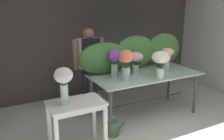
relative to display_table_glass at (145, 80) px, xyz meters
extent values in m
plane|color=silver|center=(-0.37, -0.08, -0.69)|extent=(7.43, 7.43, 0.00)
cube|color=#4C4742|center=(-0.37, 1.61, 0.74)|extent=(5.50, 0.12, 2.84)
cube|color=#B0D3BC|center=(0.00, 0.00, 0.10)|extent=(1.98, 0.95, 0.02)
cylinder|color=#4C4C51|center=(-0.89, -0.37, -0.30)|extent=(0.05, 0.05, 0.78)
sphere|color=#4C4C51|center=(-0.89, -0.37, -0.66)|extent=(0.07, 0.07, 0.07)
cylinder|color=#4C4C51|center=(0.89, -0.37, -0.30)|extent=(0.05, 0.05, 0.78)
sphere|color=#4C4C51|center=(0.89, -0.37, -0.66)|extent=(0.07, 0.07, 0.07)
cylinder|color=#4C4C51|center=(-0.89, 0.37, -0.30)|extent=(0.05, 0.05, 0.78)
sphere|color=#4C4C51|center=(-0.89, 0.37, -0.66)|extent=(0.07, 0.07, 0.07)
cylinder|color=#4C4C51|center=(0.89, 0.37, -0.30)|extent=(0.05, 0.05, 0.78)
sphere|color=#4C4C51|center=(0.89, 0.37, -0.66)|extent=(0.07, 0.07, 0.07)
cylinder|color=#4C4C51|center=(0.00, 0.00, -0.41)|extent=(1.78, 0.03, 0.03)
cube|color=white|center=(-1.49, -0.50, 0.03)|extent=(0.76, 0.49, 0.03)
cube|color=white|center=(-1.49, -0.50, -0.01)|extent=(0.70, 0.43, 0.06)
cube|color=white|center=(-1.14, -0.70, -0.33)|extent=(0.05, 0.05, 0.70)
cube|color=white|center=(-1.83, -0.30, -0.33)|extent=(0.05, 0.05, 0.70)
cube|color=white|center=(-1.14, -0.30, -0.33)|extent=(0.05, 0.05, 0.70)
cylinder|color=#232328|center=(-0.89, 0.68, -0.25)|extent=(0.12, 0.12, 0.87)
cylinder|color=#232328|center=(-0.71, 0.68, -0.25)|extent=(0.12, 0.12, 0.87)
cube|color=silver|center=(-0.80, 0.68, 0.45)|extent=(0.43, 0.22, 0.53)
cube|color=black|center=(-0.80, 0.56, 0.41)|extent=(0.36, 0.02, 0.65)
cylinder|color=#936B4C|center=(-1.06, 0.68, 0.44)|extent=(0.09, 0.09, 0.55)
cylinder|color=#936B4C|center=(-0.55, 0.68, 0.44)|extent=(0.09, 0.09, 0.55)
sphere|color=#936B4C|center=(-0.80, 0.68, 0.80)|extent=(0.20, 0.20, 0.20)
ellipsoid|color=brown|center=(-0.80, 0.70, 0.87)|extent=(0.15, 0.15, 0.09)
ellipsoid|color=#477F3D|center=(-0.66, 0.35, 0.40)|extent=(0.94, 0.32, 0.57)
ellipsoid|color=#477F3D|center=(0.00, 0.35, 0.43)|extent=(0.89, 0.23, 0.64)
ellipsoid|color=#477F3D|center=(0.67, 0.35, 0.43)|extent=(0.79, 0.26, 0.64)
cylinder|color=silver|center=(-0.57, 0.11, 0.23)|extent=(0.11, 0.11, 0.22)
cylinder|color=#9EBCB2|center=(-0.57, 0.11, 0.16)|extent=(0.11, 0.11, 0.09)
cylinder|color=#387033|center=(-0.54, 0.12, 0.27)|extent=(0.01, 0.01, 0.29)
cylinder|color=#387033|center=(-0.56, 0.14, 0.27)|extent=(0.01, 0.01, 0.29)
cylinder|color=#387033|center=(-0.59, 0.11, 0.27)|extent=(0.01, 0.01, 0.29)
cylinder|color=#387033|center=(-0.57, 0.09, 0.27)|extent=(0.01, 0.01, 0.29)
ellipsoid|color=purple|center=(-0.57, 0.11, 0.48)|extent=(0.22, 0.22, 0.23)
sphere|color=purple|center=(-0.65, 0.09, 0.47)|extent=(0.09, 0.09, 0.09)
cylinder|color=silver|center=(0.04, -0.36, 0.21)|extent=(0.13, 0.13, 0.19)
cylinder|color=#9EBCB2|center=(0.04, -0.36, 0.15)|extent=(0.12, 0.12, 0.08)
cylinder|color=#2D6028|center=(0.06, -0.37, 0.28)|extent=(0.01, 0.01, 0.30)
cylinder|color=#2D6028|center=(0.03, -0.35, 0.28)|extent=(0.01, 0.01, 0.30)
cylinder|color=#2D6028|center=(0.03, -0.38, 0.28)|extent=(0.01, 0.01, 0.30)
ellipsoid|color=white|center=(0.04, -0.36, 0.49)|extent=(0.30, 0.30, 0.20)
ellipsoid|color=#28562D|center=(0.04, -0.33, 0.32)|extent=(0.11, 0.06, 0.03)
cylinder|color=silver|center=(-0.50, -0.16, 0.22)|extent=(0.14, 0.14, 0.22)
cylinder|color=#9EBCB2|center=(-0.50, -0.16, 0.16)|extent=(0.13, 0.13, 0.09)
cylinder|color=#387033|center=(-0.47, -0.16, 0.29)|extent=(0.01, 0.01, 0.33)
cylinder|color=#387033|center=(-0.50, -0.14, 0.29)|extent=(0.01, 0.01, 0.33)
cylinder|color=#387033|center=(-0.52, -0.17, 0.29)|extent=(0.01, 0.01, 0.33)
cylinder|color=#387033|center=(-0.50, -0.20, 0.29)|extent=(0.01, 0.01, 0.33)
ellipsoid|color=#EF7A60|center=(-0.50, -0.16, 0.52)|extent=(0.24, 0.24, 0.21)
sphere|color=#EF7A60|center=(-0.58, -0.15, 0.48)|extent=(0.10, 0.10, 0.10)
ellipsoid|color=#2D6028|center=(-0.51, -0.19, 0.35)|extent=(0.11, 0.08, 0.03)
cylinder|color=silver|center=(-0.14, 0.11, 0.19)|extent=(0.11, 0.11, 0.15)
cylinder|color=#9EBCB2|center=(-0.14, 0.11, 0.15)|extent=(0.10, 0.10, 0.06)
cylinder|color=#2D6028|center=(-0.12, 0.11, 0.25)|extent=(0.01, 0.01, 0.25)
cylinder|color=#2D6028|center=(-0.13, 0.13, 0.25)|extent=(0.01, 0.01, 0.25)
cylinder|color=#2D6028|center=(-0.16, 0.11, 0.25)|extent=(0.01, 0.01, 0.25)
cylinder|color=#2D6028|center=(-0.13, 0.08, 0.25)|extent=(0.01, 0.01, 0.25)
ellipsoid|color=#EFB2BC|center=(-0.14, 0.11, 0.42)|extent=(0.26, 0.26, 0.17)
ellipsoid|color=#28562D|center=(-0.10, 0.10, 0.29)|extent=(0.10, 0.05, 0.03)
cylinder|color=silver|center=(0.40, -0.09, 0.21)|extent=(0.10, 0.10, 0.20)
cylinder|color=#9EBCB2|center=(0.40, -0.09, 0.16)|extent=(0.09, 0.09, 0.08)
cylinder|color=#477F3D|center=(0.42, -0.10, 0.28)|extent=(0.01, 0.01, 0.32)
cylinder|color=#477F3D|center=(0.40, -0.07, 0.28)|extent=(0.01, 0.01, 0.32)
cylinder|color=#477F3D|center=(0.39, -0.10, 0.28)|extent=(0.01, 0.01, 0.32)
cylinder|color=#477F3D|center=(0.40, -0.11, 0.28)|extent=(0.01, 0.01, 0.32)
ellipsoid|color=#F4B78E|center=(0.40, -0.09, 0.49)|extent=(0.21, 0.21, 0.15)
sphere|color=#F4B78E|center=(0.34, -0.07, 0.47)|extent=(0.09, 0.09, 0.09)
sphere|color=#F4B78E|center=(0.48, -0.12, 0.50)|extent=(0.08, 0.08, 0.08)
ellipsoid|color=#28562D|center=(0.38, -0.06, 0.33)|extent=(0.11, 0.08, 0.03)
cylinder|color=silver|center=(-1.64, -0.50, 0.19)|extent=(0.10, 0.10, 0.28)
cylinder|color=#9EBCB2|center=(-1.64, -0.50, 0.11)|extent=(0.10, 0.10, 0.12)
cylinder|color=#477F3D|center=(-1.62, -0.50, 0.22)|extent=(0.01, 0.01, 0.34)
cylinder|color=#477F3D|center=(-1.65, -0.48, 0.22)|extent=(0.01, 0.01, 0.34)
cylinder|color=#477F3D|center=(-1.65, -0.51, 0.22)|extent=(0.01, 0.01, 0.34)
ellipsoid|color=white|center=(-1.64, -0.50, 0.45)|extent=(0.25, 0.25, 0.21)
cylinder|color=#4C704C|center=(-0.87, -0.40, -0.57)|extent=(0.18, 0.18, 0.24)
cylinder|color=#4C704C|center=(-0.70, -0.40, -0.55)|extent=(0.18, 0.04, 0.14)
torus|color=#4C704C|center=(-0.87, -0.40, -0.41)|extent=(0.13, 0.02, 0.13)
camera|label=1|loc=(-2.46, -3.44, 1.37)|focal=39.09mm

